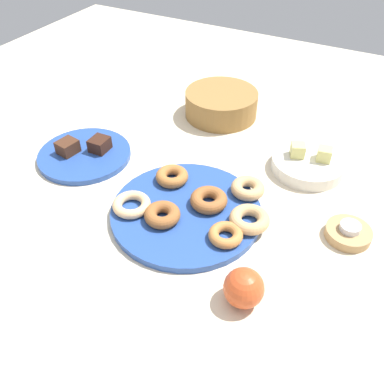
% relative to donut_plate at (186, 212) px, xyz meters
% --- Properties ---
extents(ground_plane, '(2.40, 2.40, 0.00)m').
position_rel_donut_plate_xyz_m(ground_plane, '(0.00, 0.00, -0.01)').
color(ground_plane, beige).
extents(donut_plate, '(0.36, 0.36, 0.02)m').
position_rel_donut_plate_xyz_m(donut_plate, '(0.00, 0.00, 0.00)').
color(donut_plate, '#284C9E').
rests_on(donut_plate, ground_plane).
extents(donut_0, '(0.12, 0.12, 0.03)m').
position_rel_donut_plate_xyz_m(donut_0, '(0.10, 0.12, 0.02)').
color(donut_0, tan).
rests_on(donut_0, donut_plate).
extents(donut_1, '(0.12, 0.12, 0.02)m').
position_rel_donut_plate_xyz_m(donut_1, '(-0.11, -0.06, 0.02)').
color(donut_1, '#EABC84').
rests_on(donut_1, donut_plate).
extents(donut_2, '(0.11, 0.11, 0.03)m').
position_rel_donut_plate_xyz_m(donut_2, '(-0.08, 0.08, 0.02)').
color(donut_2, '#AD6B33').
rests_on(donut_2, donut_plate).
extents(donut_3, '(0.13, 0.13, 0.03)m').
position_rel_donut_plate_xyz_m(donut_3, '(0.04, 0.04, 0.02)').
color(donut_3, '#995B2D').
rests_on(donut_3, donut_plate).
extents(donut_4, '(0.09, 0.09, 0.03)m').
position_rel_donut_plate_xyz_m(donut_4, '(-0.03, -0.06, 0.02)').
color(donut_4, '#995B2D').
rests_on(donut_4, donut_plate).
extents(donut_5, '(0.13, 0.13, 0.03)m').
position_rel_donut_plate_xyz_m(donut_5, '(0.15, 0.02, 0.02)').
color(donut_5, tan).
rests_on(donut_5, donut_plate).
extents(donut_6, '(0.08, 0.08, 0.02)m').
position_rel_donut_plate_xyz_m(donut_6, '(0.12, -0.04, 0.02)').
color(donut_6, '#BC7A3D').
rests_on(donut_6, donut_plate).
extents(cake_plate, '(0.26, 0.26, 0.02)m').
position_rel_donut_plate_xyz_m(cake_plate, '(-0.36, 0.07, -0.00)').
color(cake_plate, '#284C9E').
rests_on(cake_plate, ground_plane).
extents(brownie_near, '(0.06, 0.06, 0.04)m').
position_rel_donut_plate_xyz_m(brownie_near, '(-0.40, 0.05, 0.03)').
color(brownie_near, '#472819').
rests_on(brownie_near, cake_plate).
extents(brownie_far, '(0.05, 0.05, 0.04)m').
position_rel_donut_plate_xyz_m(brownie_far, '(-0.33, 0.10, 0.03)').
color(brownie_far, '#381E14').
rests_on(brownie_far, cake_plate).
extents(candle_holder, '(0.10, 0.10, 0.02)m').
position_rel_donut_plate_xyz_m(candle_holder, '(0.35, 0.10, 0.00)').
color(candle_holder, tan).
rests_on(candle_holder, ground_plane).
extents(tealight, '(0.05, 0.05, 0.02)m').
position_rel_donut_plate_xyz_m(tealight, '(0.35, 0.10, 0.02)').
color(tealight, silver).
rests_on(tealight, candle_holder).
extents(basket, '(0.29, 0.29, 0.08)m').
position_rel_donut_plate_xyz_m(basket, '(-0.12, 0.46, 0.03)').
color(basket, olive).
rests_on(basket, ground_plane).
extents(fruit_bowl, '(0.19, 0.19, 0.03)m').
position_rel_donut_plate_xyz_m(fruit_bowl, '(0.20, 0.31, 0.01)').
color(fruit_bowl, silver).
rests_on(fruit_bowl, ground_plane).
extents(melon_chunk_left, '(0.05, 0.05, 0.04)m').
position_rel_donut_plate_xyz_m(melon_chunk_left, '(0.17, 0.31, 0.04)').
color(melon_chunk_left, '#DBD67A').
rests_on(melon_chunk_left, fruit_bowl).
extents(melon_chunk_right, '(0.04, 0.04, 0.04)m').
position_rel_donut_plate_xyz_m(melon_chunk_right, '(0.24, 0.32, 0.04)').
color(melon_chunk_right, '#DBD67A').
rests_on(melon_chunk_right, fruit_bowl).
extents(apple, '(0.08, 0.08, 0.08)m').
position_rel_donut_plate_xyz_m(apple, '(0.21, -0.16, 0.03)').
color(apple, '#CC4C23').
rests_on(apple, ground_plane).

